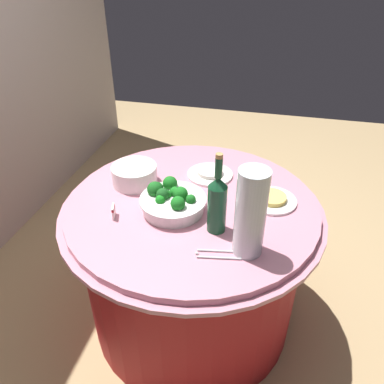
{
  "coord_description": "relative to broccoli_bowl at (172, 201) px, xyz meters",
  "views": [
    {
      "loc": [
        -1.32,
        -0.32,
        1.69
      ],
      "look_at": [
        0.0,
        0.0,
        0.79
      ],
      "focal_mm": 35.37,
      "sensor_mm": 36.0,
      "label": 1
    }
  ],
  "objects": [
    {
      "name": "ground_plane",
      "position": [
        0.08,
        -0.07,
        -0.78
      ],
      "size": [
        6.0,
        6.0,
        0.0
      ],
      "primitive_type": "plane",
      "color": "tan"
    },
    {
      "name": "buffet_table",
      "position": [
        0.08,
        -0.07,
        -0.41
      ],
      "size": [
        1.16,
        1.16,
        0.74
      ],
      "color": "maroon",
      "rests_on": "ground_plane"
    },
    {
      "name": "broccoli_bowl",
      "position": [
        0.0,
        0.0,
        0.0
      ],
      "size": [
        0.28,
        0.28,
        0.11
      ],
      "color": "white",
      "rests_on": "buffet_table"
    },
    {
      "name": "plate_stack",
      "position": [
        0.16,
        0.23,
        0.0
      ],
      "size": [
        0.21,
        0.21,
        0.09
      ],
      "color": "white",
      "rests_on": "buffet_table"
    },
    {
      "name": "wine_bottle",
      "position": [
        -0.09,
        -0.21,
        0.08
      ],
      "size": [
        0.07,
        0.07,
        0.34
      ],
      "color": "#124125",
      "rests_on": "buffet_table"
    },
    {
      "name": "decorative_fruit_vase",
      "position": [
        -0.18,
        -0.34,
        0.12
      ],
      "size": [
        0.11,
        0.11,
        0.34
      ],
      "color": "silver",
      "rests_on": "buffet_table"
    },
    {
      "name": "serving_tongs",
      "position": [
        -0.23,
        -0.24,
        -0.04
      ],
      "size": [
        0.07,
        0.17,
        0.01
      ],
      "color": "silver",
      "rests_on": "buffet_table"
    },
    {
      "name": "food_plate_noodles",
      "position": [
        0.16,
        -0.41,
        -0.03
      ],
      "size": [
        0.22,
        0.22,
        0.03
      ],
      "color": "white",
      "rests_on": "buffet_table"
    },
    {
      "name": "food_plate_rice",
      "position": [
        0.31,
        -0.1,
        -0.03
      ],
      "size": [
        0.22,
        0.22,
        0.03
      ],
      "color": "white",
      "rests_on": "buffet_table"
    },
    {
      "name": "label_placard_front",
      "position": [
        -0.11,
        0.22,
        -0.01
      ],
      "size": [
        0.05,
        0.02,
        0.05
      ],
      "color": "white",
      "rests_on": "buffet_table"
    }
  ]
}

